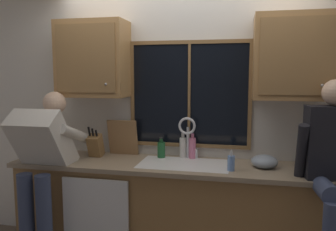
# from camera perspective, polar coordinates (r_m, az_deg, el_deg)

# --- Properties ---
(back_wall) EXTENTS (5.40, 0.12, 2.55)m
(back_wall) POSITION_cam_1_polar(r_m,az_deg,el_deg) (3.33, 3.15, -0.65)
(back_wall) COLOR silver
(back_wall) RESTS_ON floor
(window_glass) EXTENTS (1.10, 0.02, 0.95)m
(window_glass) POSITION_cam_1_polar(r_m,az_deg,el_deg) (3.24, 3.64, 3.57)
(window_glass) COLOR black
(window_frame_top) EXTENTS (1.17, 0.02, 0.04)m
(window_frame_top) POSITION_cam_1_polar(r_m,az_deg,el_deg) (3.23, 3.68, 12.30)
(window_frame_top) COLOR brown
(window_frame_bottom) EXTENTS (1.17, 0.02, 0.04)m
(window_frame_bottom) POSITION_cam_1_polar(r_m,az_deg,el_deg) (3.29, 3.55, -5.03)
(window_frame_bottom) COLOR brown
(window_frame_left) EXTENTS (0.03, 0.02, 0.95)m
(window_frame_left) POSITION_cam_1_polar(r_m,az_deg,el_deg) (3.36, -6.02, 3.67)
(window_frame_left) COLOR brown
(window_frame_right) EXTENTS (0.03, 0.02, 0.95)m
(window_frame_right) POSITION_cam_1_polar(r_m,az_deg,el_deg) (3.19, 13.76, 3.34)
(window_frame_right) COLOR brown
(window_mullion_center) EXTENTS (0.02, 0.02, 0.95)m
(window_mullion_center) POSITION_cam_1_polar(r_m,az_deg,el_deg) (3.22, 3.61, 3.56)
(window_mullion_center) COLOR brown
(lower_cabinet_run) EXTENTS (3.00, 0.58, 0.88)m
(lower_cabinet_run) POSITION_cam_1_polar(r_m,az_deg,el_deg) (3.22, 2.02, -16.38)
(lower_cabinet_run) COLOR olive
(lower_cabinet_run) RESTS_ON floor
(countertop) EXTENTS (3.06, 0.62, 0.04)m
(countertop) POSITION_cam_1_polar(r_m,az_deg,el_deg) (3.05, 1.99, -8.56)
(countertop) COLOR gray
(countertop) RESTS_ON lower_cabinet_run
(dishwasher_front) EXTENTS (0.60, 0.02, 0.74)m
(dishwasher_front) POSITION_cam_1_polar(r_m,az_deg,el_deg) (3.12, -12.15, -16.95)
(dishwasher_front) COLOR white
(upper_cabinet_left) EXTENTS (0.66, 0.36, 0.72)m
(upper_cabinet_left) POSITION_cam_1_polar(r_m,az_deg,el_deg) (3.34, -12.59, 9.27)
(upper_cabinet_left) COLOR #A87A47
(upper_cabinet_right) EXTENTS (0.66, 0.36, 0.72)m
(upper_cabinet_right) POSITION_cam_1_polar(r_m,az_deg,el_deg) (3.07, 20.51, 9.23)
(upper_cabinet_right) COLOR #A87A47
(sink) EXTENTS (0.80, 0.46, 0.21)m
(sink) POSITION_cam_1_polar(r_m,az_deg,el_deg) (3.07, 2.72, -9.94)
(sink) COLOR silver
(sink) RESTS_ON lower_cabinet_run
(faucet) EXTENTS (0.18, 0.09, 0.40)m
(faucet) POSITION_cam_1_polar(r_m,az_deg,el_deg) (3.16, 3.43, -2.92)
(faucet) COLOR silver
(faucet) RESTS_ON countertop
(person_standing) EXTENTS (0.53, 0.69, 1.56)m
(person_standing) POSITION_cam_1_polar(r_m,az_deg,el_deg) (3.18, -20.43, -7.22)
(person_standing) COLOR #384260
(person_standing) RESTS_ON floor
(person_sitting_on_counter) EXTENTS (0.54, 0.61, 1.26)m
(person_sitting_on_counter) POSITION_cam_1_polar(r_m,az_deg,el_deg) (2.79, 26.51, -6.44)
(person_sitting_on_counter) COLOR #384260
(person_sitting_on_counter) RESTS_ON countertop
(knife_block) EXTENTS (0.12, 0.18, 0.32)m
(knife_block) POSITION_cam_1_polar(r_m,az_deg,el_deg) (3.35, -12.18, -5.01)
(knife_block) COLOR olive
(knife_block) RESTS_ON countertop
(cutting_board) EXTENTS (0.30, 0.09, 0.35)m
(cutting_board) POSITION_cam_1_polar(r_m,az_deg,el_deg) (3.37, -7.66, -3.72)
(cutting_board) COLOR #997047
(cutting_board) RESTS_ON countertop
(mixing_bowl) EXTENTS (0.23, 0.23, 0.11)m
(mixing_bowl) POSITION_cam_1_polar(r_m,az_deg,el_deg) (3.04, 16.01, -7.50)
(mixing_bowl) COLOR #8C99A8
(mixing_bowl) RESTS_ON countertop
(soap_dispenser) EXTENTS (0.06, 0.07, 0.18)m
(soap_dispenser) POSITION_cam_1_polar(r_m,az_deg,el_deg) (2.87, 10.63, -7.87)
(soap_dispenser) COLOR #668CCC
(soap_dispenser) RESTS_ON countertop
(bottle_green_glass) EXTENTS (0.07, 0.07, 0.20)m
(bottle_green_glass) POSITION_cam_1_polar(r_m,az_deg,el_deg) (3.25, -1.14, -5.74)
(bottle_green_glass) COLOR #1E592D
(bottle_green_glass) RESTS_ON countertop
(bottle_tall_clear) EXTENTS (0.06, 0.06, 0.25)m
(bottle_tall_clear) POSITION_cam_1_polar(r_m,az_deg,el_deg) (3.26, 2.53, -5.33)
(bottle_tall_clear) COLOR silver
(bottle_tall_clear) RESTS_ON countertop
(bottle_amber_small) EXTENTS (0.07, 0.07, 0.26)m
(bottle_amber_small) POSITION_cam_1_polar(r_m,az_deg,el_deg) (3.22, 4.15, -5.40)
(bottle_amber_small) COLOR pink
(bottle_amber_small) RESTS_ON countertop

